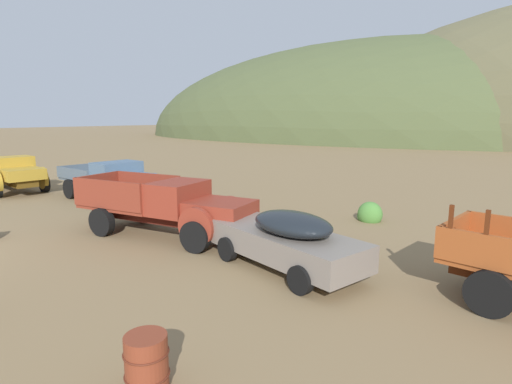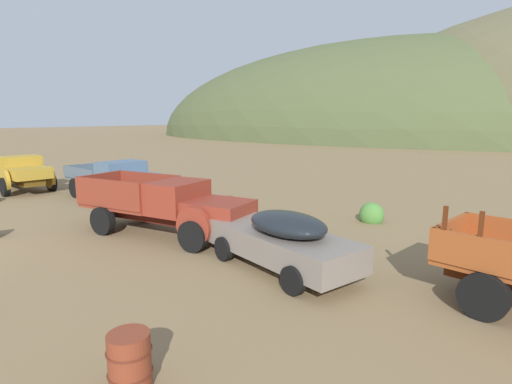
# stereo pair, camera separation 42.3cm
# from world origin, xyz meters

# --- Properties ---
(hill_far_left) EXTENTS (102.97, 53.38, 36.19)m
(hill_far_left) POSITION_xyz_m (-11.90, 75.96, 0.00)
(hill_far_left) COLOR #4C5633
(hill_far_left) RESTS_ON ground
(truck_mustard) EXTENTS (6.42, 3.27, 1.89)m
(truck_mustard) POSITION_xyz_m (-9.09, 7.69, 1.00)
(truck_mustard) COLOR #593D12
(truck_mustard) RESTS_ON ground
(truck_chalk_blue) EXTENTS (6.40, 3.01, 1.89)m
(truck_chalk_blue) POSITION_xyz_m (-2.21, 9.12, 1.00)
(truck_chalk_blue) COLOR #262D39
(truck_chalk_blue) RESTS_ON ground
(truck_rust_red) EXTENTS (6.44, 2.82, 1.91)m
(truck_rust_red) POSITION_xyz_m (4.38, 6.23, 1.02)
(truck_rust_red) COLOR #42140D
(truck_rust_red) RESTS_ON ground
(car_primer_gray) EXTENTS (5.12, 3.04, 1.57)m
(car_primer_gray) POSITION_xyz_m (8.73, 5.73, 0.82)
(car_primer_gray) COLOR slate
(car_primer_gray) RESTS_ON ground
(oil_drum_foreground) EXTENTS (0.67, 0.67, 0.87)m
(oil_drum_foreground) POSITION_xyz_m (9.61, 0.23, 0.43)
(oil_drum_foreground) COLOR brown
(oil_drum_foreground) RESTS_ON ground
(bush_back_edge) EXTENTS (0.98, 0.92, 0.98)m
(bush_back_edge) POSITION_xyz_m (9.13, 11.95, 0.23)
(bush_back_edge) COLOR #4C8438
(bush_back_edge) RESTS_ON ground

